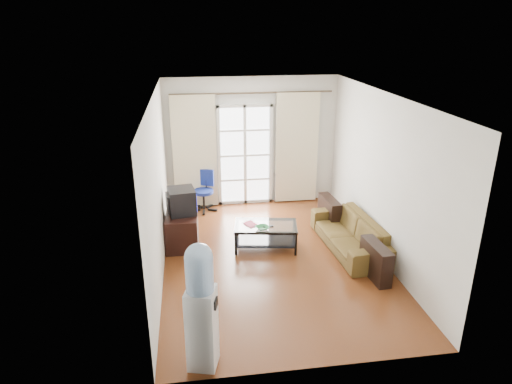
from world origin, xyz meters
TOP-DOWN VIEW (x-y plane):
  - floor at (0.00, 0.00)m, footprint 5.20×5.20m
  - ceiling at (0.00, 0.00)m, footprint 5.20×5.20m
  - wall_back at (0.00, 2.60)m, footprint 3.60×0.02m
  - wall_front at (0.00, -2.60)m, footprint 3.60×0.02m
  - wall_left at (-1.80, 0.00)m, footprint 0.02×5.20m
  - wall_right at (1.80, 0.00)m, footprint 0.02×5.20m
  - french_door at (-0.15, 2.54)m, footprint 1.16×0.06m
  - curtain_rod at (0.00, 2.50)m, footprint 3.30×0.04m
  - curtain_left at (-1.20, 2.48)m, footprint 0.90×0.07m
  - curtain_right at (0.95, 2.48)m, footprint 0.90×0.07m
  - radiator at (0.80, 2.50)m, footprint 0.64×0.12m
  - sofa at (1.38, 0.17)m, footprint 2.05×1.05m
  - coffee_table at (-0.06, 0.41)m, footprint 1.16×0.78m
  - bowl at (-0.15, 0.25)m, footprint 0.35×0.35m
  - book at (-0.40, 0.42)m, footprint 0.37×0.38m
  - remote at (-0.03, 0.32)m, footprint 0.18×0.07m
  - tv_stand at (-1.49, 0.71)m, footprint 0.58×0.84m
  - crt_tv at (-1.49, 0.77)m, footprint 0.54×0.54m
  - task_chair at (-1.05, 2.28)m, footprint 0.75×0.75m
  - water_cooler at (-1.25, -2.35)m, footprint 0.39×0.39m

SIDE VIEW (x-z plane):
  - floor at x=0.00m, z-range 0.00..0.00m
  - task_chair at x=-1.05m, z-range -0.17..0.67m
  - coffee_table at x=-0.06m, z-range 0.06..0.50m
  - sofa at x=1.38m, z-range 0.00..0.57m
  - tv_stand at x=-1.49m, z-range 0.00..0.60m
  - radiator at x=0.80m, z-range 0.01..0.65m
  - remote at x=-0.03m, z-range 0.44..0.46m
  - book at x=-0.40m, z-range 0.44..0.46m
  - bowl at x=-0.15m, z-range 0.44..0.49m
  - water_cooler at x=-1.25m, z-range 0.04..1.60m
  - crt_tv at x=-1.49m, z-range 0.60..1.04m
  - french_door at x=-0.15m, z-range 0.00..2.15m
  - curtain_left at x=-1.20m, z-range 0.02..2.38m
  - curtain_right at x=0.95m, z-range 0.02..2.38m
  - wall_back at x=0.00m, z-range 0.00..2.70m
  - wall_front at x=0.00m, z-range 0.00..2.70m
  - wall_left at x=-1.80m, z-range 0.00..2.70m
  - wall_right at x=1.80m, z-range 0.00..2.70m
  - curtain_rod at x=0.00m, z-range 2.36..2.40m
  - ceiling at x=0.00m, z-range 2.70..2.70m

